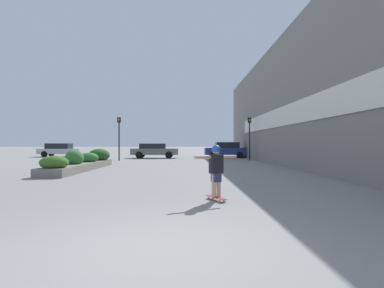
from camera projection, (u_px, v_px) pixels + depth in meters
The scene contains 11 objects.
ground_plane at pixel (146, 249), 4.04m from camera, with size 300.00×300.00×0.00m, color gray.
building_wall_right at pixel (293, 98), 17.62m from camera, with size 0.67×41.46×8.34m.
planter_box at pixel (84, 162), 16.76m from camera, with size 1.39×8.14×1.11m.
skateboard at pixel (216, 198), 7.54m from camera, with size 0.49×0.74×0.09m.
skateboarder at pixel (216, 166), 7.54m from camera, with size 1.13×0.62×1.31m.
car_leftmost at pixel (226, 150), 30.70m from camera, with size 4.24×1.96×1.61m.
car_center_left at pixel (316, 150), 30.43m from camera, with size 4.76×2.06×1.55m.
car_center_right at pixel (60, 150), 33.54m from camera, with size 4.62×1.91×1.49m.
car_rightmost at pixel (154, 150), 30.20m from camera, with size 4.69×1.86×1.47m.
traffic_light_left at pixel (119, 131), 25.56m from camera, with size 0.28×0.30×3.72m.
traffic_light_right at pixel (250, 131), 25.69m from camera, with size 0.28×0.30×3.69m.
Camera 1 is at (0.55, -4.05, 1.43)m, focal length 28.00 mm.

